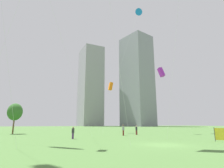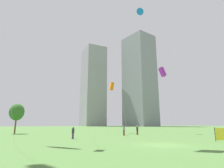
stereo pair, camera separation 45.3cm
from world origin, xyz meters
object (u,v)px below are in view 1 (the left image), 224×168
person_standing_1 (136,129)px  distant_highrise_1 (91,86)px  person_standing_0 (73,132)px  person_standing_2 (123,129)px  kite_flying_4 (161,72)px  kite_flying_6 (111,86)px  park_tree_0 (15,112)px  distant_highrise_0 (137,80)px  kite_flying_3 (138,13)px

person_standing_1 → distant_highrise_1: (21.66, 119.88, 33.09)m
person_standing_0 → person_standing_2: bearing=-9.5°
person_standing_0 → kite_flying_4: bearing=-14.4°
kite_flying_6 → distant_highrise_1: size_ratio=0.17×
kite_flying_4 → distant_highrise_1: 120.75m
kite_flying_6 → park_tree_0: 21.09m
kite_flying_4 → distant_highrise_0: (45.29, 91.57, 23.02)m
kite_flying_4 → distant_highrise_1: distant_highrise_1 is taller
person_standing_1 → kite_flying_3: size_ratio=0.05×
person_standing_2 → kite_flying_3: 36.35m
kite_flying_6 → park_tree_0: size_ratio=1.92×
person_standing_2 → kite_flying_3: size_ratio=0.05×
kite_flying_4 → distant_highrise_0: size_ratio=0.20×
person_standing_1 → kite_flying_4: kite_flying_4 is taller
person_standing_0 → distant_highrise_0: (65.29, 98.30, 35.28)m
person_standing_2 → distant_highrise_1: distant_highrise_1 is taller
kite_flying_3 → kite_flying_6: 24.93m
distant_highrise_0 → person_standing_0: bearing=-140.2°
distant_highrise_0 → distant_highrise_1: size_ratio=1.06×
person_standing_1 → distant_highrise_0: 112.94m
distant_highrise_0 → kite_flying_6: bearing=-139.5°
kite_flying_4 → person_standing_0: bearing=-161.4°
kite_flying_3 → park_tree_0: kite_flying_3 is taller
person_standing_2 → kite_flying_4: (10.70, 2.68, 12.12)m
person_standing_1 → kite_flying_3: kite_flying_3 is taller
kite_flying_6 → distant_highrise_0: 103.58m
person_standing_1 → person_standing_2: (-3.08, -0.90, 0.11)m
distant_highrise_0 → distant_highrise_1: bearing=123.1°
person_standing_1 → park_tree_0: bearing=7.6°
person_standing_2 → distant_highrise_0: (55.99, 94.24, 35.14)m
park_tree_0 → distant_highrise_1: (43.26, 108.19, 29.71)m
person_standing_0 → kite_flying_3: 41.54m
person_standing_0 → kite_flying_4: (20.00, 6.73, 12.26)m
park_tree_0 → person_standing_0: bearing=-61.0°
park_tree_0 → distant_highrise_0: 115.05m
person_standing_2 → person_standing_0: bearing=166.5°
person_standing_0 → kite_flying_4: kite_flying_4 is taller
distant_highrise_0 → distant_highrise_1: (-31.24, 26.53, -2.16)m
kite_flying_4 → kite_flying_6: (-9.28, 7.30, -2.49)m
person_standing_1 → distant_highrise_1: size_ratio=0.02×
park_tree_0 → distant_highrise_1: 120.25m
kite_flying_4 → person_standing_2: bearing=-166.0°
person_standing_0 → person_standing_1: person_standing_1 is taller
person_standing_0 → person_standing_2: size_ratio=0.87×
kite_flying_6 → distant_highrise_0: (54.57, 84.26, 25.51)m
person_standing_2 → distant_highrise_1: 127.62m
person_standing_2 → distant_highrise_1: (24.75, 120.77, 32.98)m
person_standing_0 → kite_flying_6: bearing=19.6°
person_standing_1 → distant_highrise_1: bearing=-64.2°
park_tree_0 → kite_flying_3: bearing=-1.8°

